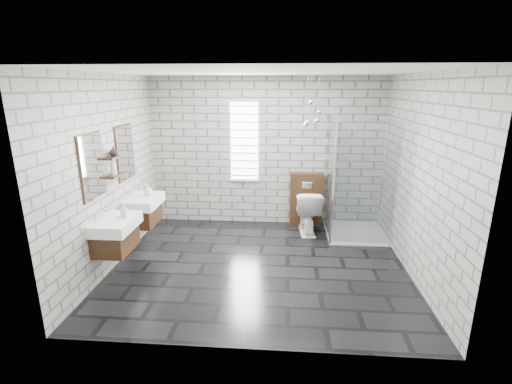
# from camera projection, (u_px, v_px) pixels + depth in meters

# --- Properties ---
(floor) EXTENTS (4.20, 3.60, 0.02)m
(floor) POSITION_uv_depth(u_px,v_px,m) (259.00, 266.00, 5.43)
(floor) COLOR black
(floor) RESTS_ON ground
(ceiling) EXTENTS (4.20, 3.60, 0.02)m
(ceiling) POSITION_uv_depth(u_px,v_px,m) (260.00, 71.00, 4.67)
(ceiling) COLOR white
(ceiling) RESTS_ON wall_back
(wall_back) EXTENTS (4.20, 0.02, 2.70)m
(wall_back) POSITION_uv_depth(u_px,v_px,m) (266.00, 152.00, 6.78)
(wall_back) COLOR #A1A19C
(wall_back) RESTS_ON floor
(wall_front) EXTENTS (4.20, 0.02, 2.70)m
(wall_front) POSITION_uv_depth(u_px,v_px,m) (246.00, 223.00, 3.32)
(wall_front) COLOR #A1A19C
(wall_front) RESTS_ON floor
(wall_left) EXTENTS (0.02, 3.60, 2.70)m
(wall_left) POSITION_uv_depth(u_px,v_px,m) (110.00, 173.00, 5.21)
(wall_left) COLOR #A1A19C
(wall_left) RESTS_ON floor
(wall_right) EXTENTS (0.02, 3.60, 2.70)m
(wall_right) POSITION_uv_depth(u_px,v_px,m) (419.00, 178.00, 4.89)
(wall_right) COLOR #A1A19C
(wall_right) RESTS_ON floor
(vanity_left) EXTENTS (0.47, 0.70, 1.57)m
(vanity_left) POSITION_uv_depth(u_px,v_px,m) (113.00, 225.00, 4.88)
(vanity_left) COLOR #382111
(vanity_left) RESTS_ON wall_left
(vanity_right) EXTENTS (0.47, 0.70, 1.57)m
(vanity_right) POSITION_uv_depth(u_px,v_px,m) (141.00, 202.00, 5.84)
(vanity_right) COLOR #382111
(vanity_right) RESTS_ON wall_left
(shelf_lower) EXTENTS (0.14, 0.30, 0.03)m
(shelf_lower) POSITION_uv_depth(u_px,v_px,m) (114.00, 176.00, 5.16)
(shelf_lower) COLOR #382111
(shelf_lower) RESTS_ON wall_left
(shelf_upper) EXTENTS (0.14, 0.30, 0.03)m
(shelf_upper) POSITION_uv_depth(u_px,v_px,m) (112.00, 157.00, 5.09)
(shelf_upper) COLOR #382111
(shelf_upper) RESTS_ON wall_left
(window) EXTENTS (0.56, 0.05, 1.48)m
(window) POSITION_uv_depth(u_px,v_px,m) (244.00, 142.00, 6.73)
(window) COLOR white
(window) RESTS_ON wall_back
(cistern_panel) EXTENTS (0.60, 0.20, 1.00)m
(cistern_panel) POSITION_uv_depth(u_px,v_px,m) (306.00, 199.00, 6.86)
(cistern_panel) COLOR #382111
(cistern_panel) RESTS_ON floor
(flush_plate) EXTENTS (0.18, 0.01, 0.12)m
(flush_plate) POSITION_uv_depth(u_px,v_px,m) (307.00, 185.00, 6.67)
(flush_plate) COLOR silver
(flush_plate) RESTS_ON cistern_panel
(shower_enclosure) EXTENTS (1.00, 1.00, 2.03)m
(shower_enclosure) POSITION_uv_depth(u_px,v_px,m) (352.00, 209.00, 6.31)
(shower_enclosure) COLOR white
(shower_enclosure) RESTS_ON floor
(pendant_cluster) EXTENTS (0.28, 0.25, 0.84)m
(pendant_cluster) POSITION_uv_depth(u_px,v_px,m) (312.00, 116.00, 6.11)
(pendant_cluster) COLOR silver
(pendant_cluster) RESTS_ON ceiling
(toilet) EXTENTS (0.49, 0.79, 0.78)m
(toilet) POSITION_uv_depth(u_px,v_px,m) (307.00, 211.00, 6.56)
(toilet) COLOR white
(toilet) RESTS_ON floor
(soap_bottle_a) EXTENTS (0.10, 0.10, 0.18)m
(soap_bottle_a) POSITION_uv_depth(u_px,v_px,m) (124.00, 211.00, 4.88)
(soap_bottle_a) COLOR #B2B2B2
(soap_bottle_a) RESTS_ON vanity_left
(soap_bottle_b) EXTENTS (0.18, 0.18, 0.17)m
(soap_bottle_b) POSITION_uv_depth(u_px,v_px,m) (148.00, 190.00, 5.87)
(soap_bottle_b) COLOR #B2B2B2
(soap_bottle_b) RESTS_ON vanity_right
(soap_bottle_c) EXTENTS (0.10, 0.10, 0.22)m
(soap_bottle_c) POSITION_uv_depth(u_px,v_px,m) (113.00, 168.00, 5.10)
(soap_bottle_c) COLOR #B2B2B2
(soap_bottle_c) RESTS_ON shelf_lower
(vase) EXTENTS (0.13, 0.13, 0.13)m
(vase) POSITION_uv_depth(u_px,v_px,m) (113.00, 151.00, 5.10)
(vase) COLOR #B2B2B2
(vase) RESTS_ON shelf_upper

